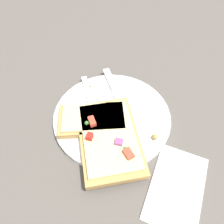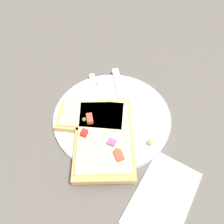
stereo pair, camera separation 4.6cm
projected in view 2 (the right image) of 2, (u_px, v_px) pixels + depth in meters
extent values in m
plane|color=#56514C|center=(112.00, 118.00, 0.48)|extent=(4.00, 4.00, 0.00)
cylinder|color=white|center=(112.00, 116.00, 0.47)|extent=(0.25, 0.25, 0.01)
cube|color=silver|center=(93.00, 95.00, 0.50)|extent=(0.12, 0.09, 0.01)
cube|color=silver|center=(96.00, 130.00, 0.44)|extent=(0.06, 0.05, 0.01)
cube|color=silver|center=(91.00, 148.00, 0.42)|extent=(0.03, 0.02, 0.00)
cube|color=silver|center=(95.00, 148.00, 0.42)|extent=(0.03, 0.02, 0.00)
cube|color=silver|center=(99.00, 148.00, 0.42)|extent=(0.03, 0.02, 0.00)
cube|color=silver|center=(103.00, 147.00, 0.42)|extent=(0.03, 0.02, 0.00)
cube|color=silver|center=(117.00, 80.00, 0.53)|extent=(0.07, 0.06, 0.01)
cube|color=silver|center=(125.00, 112.00, 0.47)|extent=(0.11, 0.10, 0.00)
cube|color=tan|center=(104.00, 137.00, 0.43)|extent=(0.21, 0.19, 0.01)
cube|color=beige|center=(104.00, 135.00, 0.42)|extent=(0.19, 0.17, 0.01)
cube|color=#934C8E|center=(112.00, 142.00, 0.40)|extent=(0.02, 0.02, 0.01)
sphere|color=#388433|center=(117.00, 149.00, 0.39)|extent=(0.01, 0.01, 0.01)
cube|color=#D14733|center=(119.00, 155.00, 0.39)|extent=(0.02, 0.02, 0.01)
cube|color=red|center=(84.00, 133.00, 0.41)|extent=(0.01, 0.01, 0.01)
cube|color=tan|center=(93.00, 117.00, 0.46)|extent=(0.13, 0.16, 0.01)
cube|color=beige|center=(92.00, 114.00, 0.45)|extent=(0.12, 0.14, 0.01)
cube|color=#D14733|center=(90.00, 119.00, 0.43)|extent=(0.02, 0.02, 0.01)
sphere|color=#388433|center=(84.00, 119.00, 0.43)|extent=(0.01, 0.01, 0.01)
sphere|color=#9E8C4F|center=(150.00, 143.00, 0.42)|extent=(0.01, 0.01, 0.01)
sphere|color=#9F9357|center=(97.00, 84.00, 0.52)|extent=(0.01, 0.01, 0.01)
cube|color=white|center=(163.00, 197.00, 0.37)|extent=(0.15, 0.09, 0.01)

